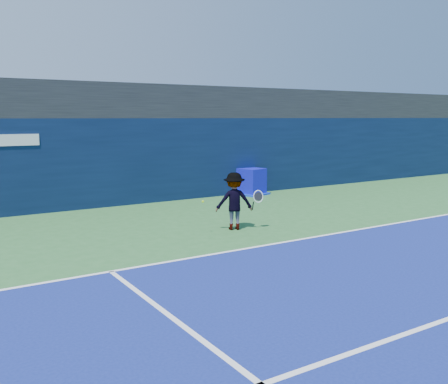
{
  "coord_description": "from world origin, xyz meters",
  "views": [
    {
      "loc": [
        -8.19,
        -6.26,
        3.04
      ],
      "look_at": [
        -0.96,
        5.2,
        1.0
      ],
      "focal_mm": 40.0,
      "sensor_mm": 36.0,
      "label": 1
    }
  ],
  "objects": [
    {
      "name": "equipment_cart",
      "position": [
        3.17,
        9.7,
        0.47
      ],
      "size": [
        1.32,
        1.32,
        1.04
      ],
      "color": "#0D0CB5",
      "rests_on": "ground"
    },
    {
      "name": "back_wall_assembly",
      "position": [
        -0.0,
        10.5,
        1.5
      ],
      "size": [
        36.0,
        1.03,
        3.0
      ],
      "color": "#091736",
      "rests_on": "ground"
    },
    {
      "name": "ground",
      "position": [
        0.0,
        0.0,
        0.0
      ],
      "size": [
        80.0,
        80.0,
        0.0
      ],
      "primitive_type": "plane",
      "color": "#2D652F",
      "rests_on": "ground"
    },
    {
      "name": "tennis_player",
      "position": [
        -0.84,
        4.87,
        0.78
      ],
      "size": [
        1.31,
        0.94,
        1.56
      ],
      "color": "silver",
      "rests_on": "ground"
    },
    {
      "name": "baseline",
      "position": [
        0.0,
        3.0,
        0.01
      ],
      "size": [
        24.0,
        0.1,
        0.01
      ],
      "primitive_type": "cube",
      "color": "white",
      "rests_on": "ground"
    },
    {
      "name": "stadium_band",
      "position": [
        0.0,
        11.5,
        3.6
      ],
      "size": [
        36.0,
        3.0,
        1.2
      ],
      "primitive_type": "cube",
      "color": "black",
      "rests_on": "back_wall_assembly"
    },
    {
      "name": "tennis_ball",
      "position": [
        -1.85,
        4.81,
        0.87
      ],
      "size": [
        0.06,
        0.06,
        0.06
      ],
      "color": "#A6CF17",
      "rests_on": "ground"
    }
  ]
}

